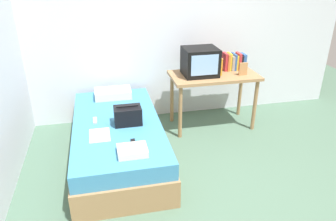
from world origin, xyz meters
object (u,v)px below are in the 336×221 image
(remote_silver, at_px, (95,121))
(picture_frame, at_px, (243,69))
(handbag, at_px, (128,115))
(bed, at_px, (118,140))
(desk, at_px, (214,81))
(book_row, at_px, (234,62))
(tv, at_px, (200,62))
(magazine, at_px, (100,135))
(folded_towel, at_px, (132,151))
(pillow, at_px, (113,93))
(water_bottle, at_px, (220,67))
(remote_dark, at_px, (134,143))

(remote_silver, bearing_deg, picture_frame, 11.10)
(picture_frame, xyz_separation_m, handbag, (-1.58, -0.51, -0.27))
(picture_frame, bearing_deg, bed, -165.50)
(desk, bearing_deg, book_row, 22.80)
(tv, xyz_separation_m, book_row, (0.52, 0.12, -0.07))
(bed, distance_m, desk, 1.52)
(bed, xyz_separation_m, remote_silver, (-0.24, 0.06, 0.25))
(tv, bearing_deg, magazine, -147.71)
(remote_silver, distance_m, folded_towel, 0.83)
(bed, height_order, picture_frame, picture_frame)
(desk, relative_size, pillow, 2.45)
(desk, xyz_separation_m, water_bottle, (0.06, -0.05, 0.21))
(picture_frame, distance_m, folded_towel, 2.00)
(remote_silver, bearing_deg, desk, 17.39)
(pillow, xyz_separation_m, handbag, (0.11, -0.81, 0.05))
(bed, relative_size, folded_towel, 7.14)
(magazine, bearing_deg, remote_silver, 97.04)
(handbag, xyz_separation_m, remote_dark, (0.00, -0.46, -0.09))
(remote_dark, height_order, folded_towel, folded_towel)
(folded_towel, bearing_deg, remote_dark, 79.80)
(pillow, bearing_deg, picture_frame, -9.92)
(picture_frame, relative_size, handbag, 0.56)
(bed, height_order, remote_silver, remote_silver)
(water_bottle, distance_m, remote_dark, 1.69)
(tv, distance_m, water_bottle, 0.27)
(tv, xyz_separation_m, folded_towel, (-1.05, -1.27, -0.43))
(tv, height_order, remote_dark, tv)
(picture_frame, bearing_deg, folded_towel, -144.58)
(remote_silver, bearing_deg, bed, -13.99)
(book_row, bearing_deg, picture_frame, -83.83)
(tv, xyz_separation_m, water_bottle, (0.25, -0.07, -0.07))
(desk, xyz_separation_m, pillow, (-1.34, 0.18, -0.13))
(picture_frame, height_order, magazine, picture_frame)
(handbag, bearing_deg, pillow, 98.06)
(water_bottle, height_order, pillow, water_bottle)
(tv, height_order, book_row, tv)
(remote_dark, bearing_deg, bed, 103.48)
(magazine, relative_size, remote_silver, 2.01)
(handbag, relative_size, remote_dark, 1.92)
(bed, distance_m, picture_frame, 1.86)
(bed, bearing_deg, water_bottle, 19.69)
(pillow, xyz_separation_m, remote_dark, (0.12, -1.27, -0.04))
(book_row, bearing_deg, bed, -157.50)
(pillow, bearing_deg, remote_silver, -110.16)
(water_bottle, relative_size, folded_towel, 0.80)
(desk, relative_size, picture_frame, 6.88)
(picture_frame, height_order, remote_silver, picture_frame)
(picture_frame, xyz_separation_m, remote_silver, (-1.94, -0.38, -0.35))
(handbag, bearing_deg, magazine, -147.33)
(tv, distance_m, folded_towel, 1.71)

